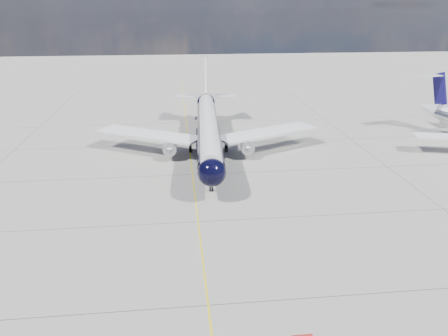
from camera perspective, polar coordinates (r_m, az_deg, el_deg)
The scene contains 3 objects.
ground at distance 69.04m, azimuth -4.31°, elevation 0.65°, with size 320.00×320.00×0.00m, color gray.
taxiway_centerline at distance 64.36m, azimuth -4.13°, elevation -0.85°, with size 0.16×160.00×0.01m, color yellow.
main_airliner at distance 73.29m, azimuth -2.10°, elevation 5.32°, with size 38.34×46.72×13.50m.
Camera 1 is at (-2.01, -34.90, 23.46)m, focal length 35.00 mm.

